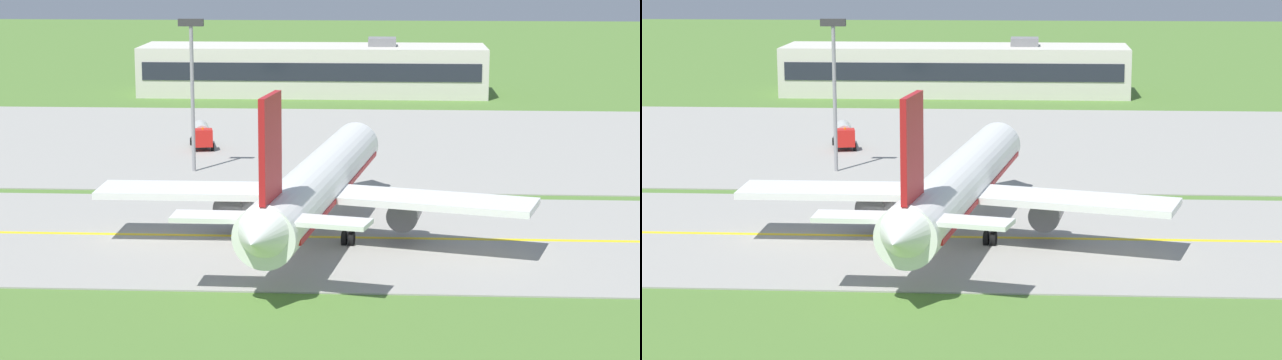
# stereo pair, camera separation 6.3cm
# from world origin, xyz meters

# --- Properties ---
(ground_plane) EXTENTS (500.00, 500.00, 0.00)m
(ground_plane) POSITION_xyz_m (0.00, 0.00, 0.00)
(ground_plane) COLOR #517A33
(taxiway_strip) EXTENTS (240.00, 28.00, 0.10)m
(taxiway_strip) POSITION_xyz_m (0.00, 0.00, 0.05)
(taxiway_strip) COLOR #9E9B93
(taxiway_strip) RESTS_ON ground
(apron_pad) EXTENTS (140.00, 52.00, 0.10)m
(apron_pad) POSITION_xyz_m (10.00, 42.00, 0.05)
(apron_pad) COLOR #9E9B93
(apron_pad) RESTS_ON ground
(taxiway_centreline) EXTENTS (220.00, 0.60, 0.01)m
(taxiway_centreline) POSITION_xyz_m (0.00, 0.00, 0.11)
(taxiway_centreline) COLOR yellow
(taxiway_centreline) RESTS_ON taxiway_strip
(airplane_lead) EXTENTS (32.22, 39.62, 12.70)m
(airplane_lead) POSITION_xyz_m (6.00, -0.26, 4.13)
(airplane_lead) COLOR white
(airplane_lead) RESTS_ON ground
(service_truck_catering) EXTENTS (3.32, 6.30, 2.65)m
(service_truck_catering) POSITION_xyz_m (-8.74, 37.95, 1.53)
(service_truck_catering) COLOR red
(service_truck_catering) RESTS_ON ground
(terminal_building) EXTENTS (49.93, 12.38, 8.30)m
(terminal_building) POSITION_xyz_m (0.39, 84.18, 3.57)
(terminal_building) COLOR beige
(terminal_building) RESTS_ON ground
(apron_light_mast) EXTENTS (2.40, 0.50, 14.70)m
(apron_light_mast) POSITION_xyz_m (-7.42, 24.82, 9.33)
(apron_light_mast) COLOR gray
(apron_light_mast) RESTS_ON ground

